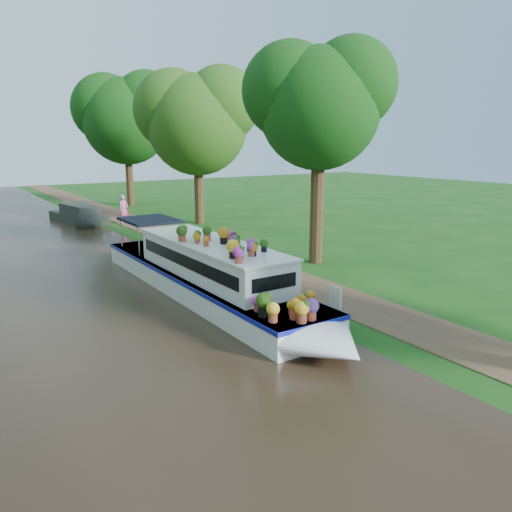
{
  "coord_description": "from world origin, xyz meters",
  "views": [
    {
      "loc": [
        -9.59,
        -12.7,
        4.97
      ],
      "look_at": [
        -0.76,
        0.65,
        1.3
      ],
      "focal_mm": 35.0,
      "sensor_mm": 36.0,
      "label": 1
    }
  ],
  "objects": [
    {
      "name": "canal_water",
      "position": [
        -6.0,
        0.0,
        0.01
      ],
      "size": [
        10.0,
        100.0,
        0.02
      ],
      "primitive_type": "cube",
      "color": "black",
      "rests_on": "ground"
    },
    {
      "name": "tree_near_far",
      "position": [
        3.98,
        26.09,
        7.05
      ],
      "size": [
        7.59,
        7.26,
        10.3
      ],
      "color": "#342211",
      "rests_on": "ground"
    },
    {
      "name": "pedestrian_pink",
      "position": [
        0.5,
        17.4,
        0.91
      ],
      "size": [
        0.74,
        0.6,
        1.76
      ],
      "primitive_type": "imported",
      "rotation": [
        0.0,
        0.0,
        0.32
      ],
      "color": "#D0559F",
      "rests_on": "towpath"
    },
    {
      "name": "tree_near_overhang",
      "position": [
        3.79,
        3.06,
        6.6
      ],
      "size": [
        5.52,
        5.28,
        8.99
      ],
      "color": "#342211",
      "rests_on": "ground"
    },
    {
      "name": "verge_plant",
      "position": [
        -0.44,
        2.9,
        0.24
      ],
      "size": [
        0.51,
        0.47,
        0.47
      ],
      "primitive_type": "imported",
      "rotation": [
        0.0,
        0.0,
        0.28
      ],
      "color": "#225F1C",
      "rests_on": "ground"
    },
    {
      "name": "plant_boat",
      "position": [
        -2.25,
        0.98,
        0.85
      ],
      "size": [
        2.29,
        13.52,
        2.3
      ],
      "color": "white",
      "rests_on": "canal_water"
    },
    {
      "name": "tree_near_mid",
      "position": [
        4.48,
        15.08,
        6.44
      ],
      "size": [
        6.9,
        6.6,
        9.4
      ],
      "color": "#342211",
      "rests_on": "ground"
    },
    {
      "name": "ground",
      "position": [
        0.0,
        0.0,
        0.0
      ],
      "size": [
        100.0,
        100.0,
        0.0
      ],
      "primitive_type": "plane",
      "color": "#144210",
      "rests_on": "ground"
    },
    {
      "name": "second_boat",
      "position": [
        -1.75,
        19.11,
        0.48
      ],
      "size": [
        2.5,
        6.21,
        1.16
      ],
      "rotation": [
        0.0,
        0.0,
        0.15
      ],
      "color": "black",
      "rests_on": "canal_water"
    },
    {
      "name": "towpath",
      "position": [
        1.2,
        0.0,
        0.01
      ],
      "size": [
        2.2,
        100.0,
        0.03
      ],
      "primitive_type": "cube",
      "color": "#513926",
      "rests_on": "ground"
    }
  ]
}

